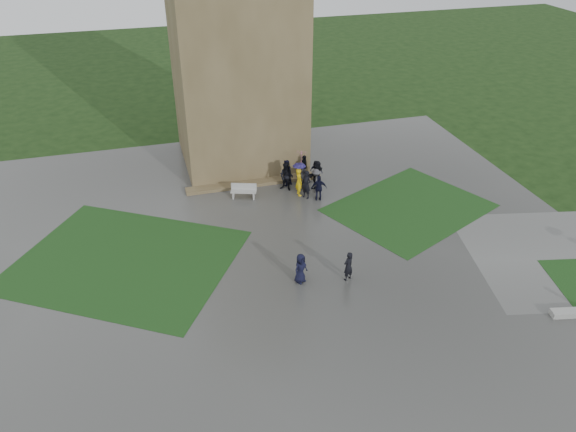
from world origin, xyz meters
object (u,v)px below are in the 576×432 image
object	(u,v)px
pedestrian_mid	(301,268)
bench	(244,191)
pedestrian_near	(348,266)
tower	(235,31)

from	to	relation	value
pedestrian_mid	bench	bearing A→B (deg)	64.67
bench	pedestrian_near	xyz separation A→B (m)	(3.28, -9.74, 0.33)
tower	pedestrian_mid	xyz separation A→B (m)	(-0.08, -15.24, -8.17)
bench	pedestrian_mid	world-z (taller)	pedestrian_mid
pedestrian_mid	pedestrian_near	size ratio (longest dim) A/B	0.99
bench	pedestrian_mid	xyz separation A→B (m)	(0.94, -9.27, 0.32)
tower	pedestrian_near	xyz separation A→B (m)	(2.26, -15.71, -8.17)
pedestrian_mid	pedestrian_near	xyz separation A→B (m)	(2.34, -0.47, 0.00)
tower	bench	bearing A→B (deg)	-99.74
tower	pedestrian_near	size ratio (longest dim) A/B	11.11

